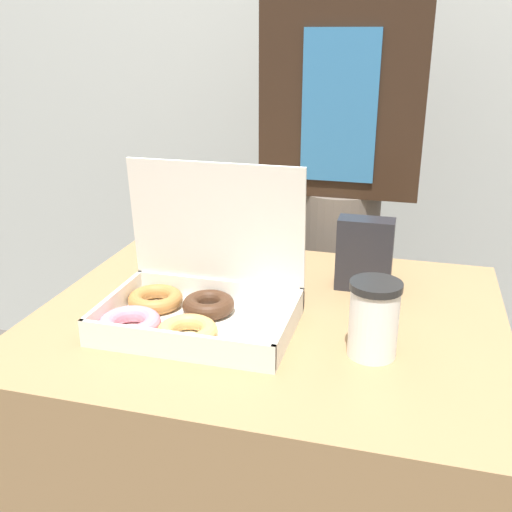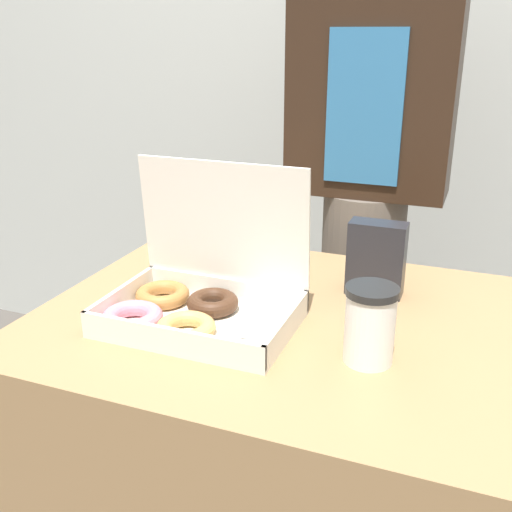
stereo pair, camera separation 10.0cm
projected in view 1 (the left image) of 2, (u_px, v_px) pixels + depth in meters
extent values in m
cube|color=#B2B7B2|center=(352.00, 21.00, 1.91)|extent=(10.00, 0.05, 2.60)
cube|color=#99754C|center=(268.00, 479.00, 1.26)|extent=(0.86, 0.71, 0.78)
cube|color=white|center=(199.00, 327.00, 1.06)|extent=(0.33, 0.23, 0.01)
cube|color=white|center=(114.00, 304.00, 1.09)|extent=(0.01, 0.23, 0.04)
cube|color=white|center=(289.00, 326.00, 1.01)|extent=(0.01, 0.23, 0.04)
cube|color=white|center=(174.00, 344.00, 0.95)|extent=(0.33, 0.01, 0.04)
cube|color=white|center=(218.00, 290.00, 1.15)|extent=(0.33, 0.01, 0.04)
cube|color=white|center=(216.00, 223.00, 1.10)|extent=(0.33, 0.02, 0.23)
torus|color=pink|center=(130.00, 324.00, 1.03)|extent=(0.14, 0.14, 0.03)
torus|color=#A87038|center=(155.00, 299.00, 1.13)|extent=(0.15, 0.15, 0.03)
torus|color=tan|center=(187.00, 332.00, 1.01)|extent=(0.14, 0.14, 0.03)
torus|color=#422819|center=(208.00, 305.00, 1.10)|extent=(0.10, 0.10, 0.03)
torus|color=white|center=(248.00, 339.00, 0.98)|extent=(0.10, 0.10, 0.03)
cylinder|color=white|center=(373.00, 322.00, 0.95)|extent=(0.08, 0.08, 0.12)
cylinder|color=black|center=(376.00, 286.00, 0.93)|extent=(0.08, 0.08, 0.01)
cube|color=#232328|center=(365.00, 254.00, 1.20)|extent=(0.11, 0.05, 0.15)
cylinder|color=#665B51|center=(333.00, 334.00, 1.76)|extent=(0.22, 0.22, 0.87)
cube|color=black|center=(346.00, 80.00, 1.50)|extent=(0.40, 0.18, 0.56)
cube|color=teal|center=(339.00, 107.00, 1.44)|extent=(0.18, 0.01, 0.36)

